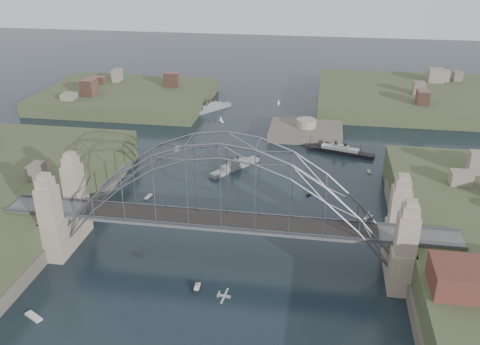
% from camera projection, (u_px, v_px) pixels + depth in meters
% --- Properties ---
extents(ground, '(500.00, 500.00, 0.00)m').
position_uv_depth(ground, '(225.00, 259.00, 98.91)').
color(ground, black).
rests_on(ground, ground).
extents(bridge, '(84.00, 13.80, 24.60)m').
position_uv_depth(bridge, '(224.00, 201.00, 93.83)').
color(bridge, '#545557').
rests_on(bridge, ground).
extents(headland_nw, '(60.00, 45.00, 9.00)m').
position_uv_depth(headland_nw, '(127.00, 101.00, 192.21)').
color(headland_nw, '#3B4529').
rests_on(headland_nw, ground).
extents(headland_ne, '(70.00, 55.00, 9.50)m').
position_uv_depth(headland_ne, '(415.00, 102.00, 190.17)').
color(headland_ne, '#3B4529').
rests_on(headland_ne, ground).
extents(fort_island, '(22.00, 16.00, 9.40)m').
position_uv_depth(fort_island, '(306.00, 137.00, 160.23)').
color(fort_island, '#504B40').
rests_on(fort_island, ground).
extents(naval_cruiser_near, '(11.20, 14.83, 4.95)m').
position_uv_depth(naval_cruiser_near, '(235.00, 166.00, 136.92)').
color(naval_cruiser_near, gray).
rests_on(naval_cruiser_near, ground).
extents(naval_cruiser_far, '(11.88, 14.98, 5.70)m').
position_uv_depth(naval_cruiser_far, '(212.00, 108.00, 183.35)').
color(naval_cruiser_far, gray).
rests_on(naval_cruiser_far, ground).
extents(ocean_liner, '(19.13, 7.94, 4.71)m').
position_uv_depth(ocean_liner, '(340.00, 151.00, 146.96)').
color(ocean_liner, black).
rests_on(ocean_liner, ground).
extents(aeroplane, '(1.96, 3.64, 0.53)m').
position_uv_depth(aeroplane, '(223.00, 296.00, 75.34)').
color(aeroplane, '#AEB0B6').
extents(small_boat_a, '(1.34, 2.96, 0.45)m').
position_uv_depth(small_boat_a, '(148.00, 197.00, 122.11)').
color(small_boat_a, silver).
rests_on(small_boat_a, ground).
extents(small_boat_b, '(1.32, 2.08, 0.45)m').
position_uv_depth(small_boat_b, '(309.00, 194.00, 123.46)').
color(small_boat_b, silver).
rests_on(small_boat_b, ground).
extents(small_boat_c, '(1.06, 2.97, 1.43)m').
position_uv_depth(small_boat_c, '(197.00, 288.00, 90.23)').
color(small_boat_c, silver).
rests_on(small_boat_c, ground).
extents(small_boat_d, '(1.00, 2.28, 0.45)m').
position_uv_depth(small_boat_d, '(369.00, 172.00, 135.33)').
color(small_boat_d, silver).
rests_on(small_boat_d, ground).
extents(small_boat_e, '(1.71, 3.44, 1.43)m').
position_uv_depth(small_boat_e, '(177.00, 149.00, 149.75)').
color(small_boat_e, silver).
rests_on(small_boat_e, ground).
extents(small_boat_f, '(1.55, 1.39, 0.45)m').
position_uv_depth(small_boat_f, '(257.00, 157.00, 144.52)').
color(small_boat_f, silver).
rests_on(small_boat_f, ground).
extents(small_boat_h, '(2.01, 2.26, 2.38)m').
position_uv_depth(small_boat_h, '(221.00, 119.00, 172.18)').
color(small_boat_h, silver).
rests_on(small_boat_h, ground).
extents(small_boat_i, '(2.22, 2.41, 2.38)m').
position_uv_depth(small_boat_i, '(368.00, 215.00, 112.76)').
color(small_boat_i, silver).
rests_on(small_boat_i, ground).
extents(small_boat_j, '(3.49, 2.58, 0.45)m').
position_uv_depth(small_boat_j, '(34.00, 317.00, 83.52)').
color(small_boat_j, silver).
rests_on(small_boat_j, ground).
extents(small_boat_k, '(1.06, 1.74, 2.38)m').
position_uv_depth(small_boat_k, '(278.00, 102.00, 189.78)').
color(small_boat_k, silver).
rests_on(small_boat_k, ground).
extents(small_boat_l, '(1.58, 2.96, 0.45)m').
position_uv_depth(small_boat_l, '(89.00, 182.00, 129.53)').
color(small_boat_l, silver).
rests_on(small_boat_l, ground).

